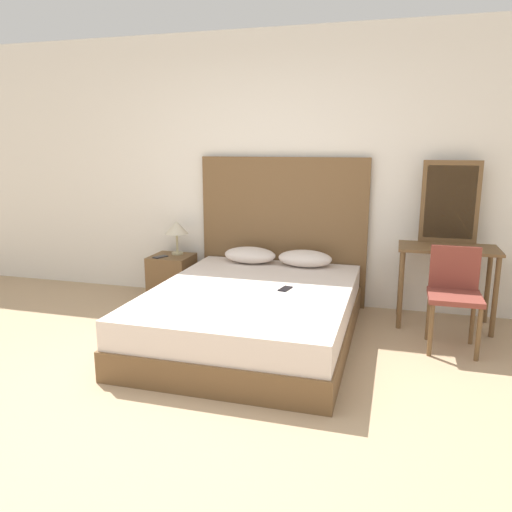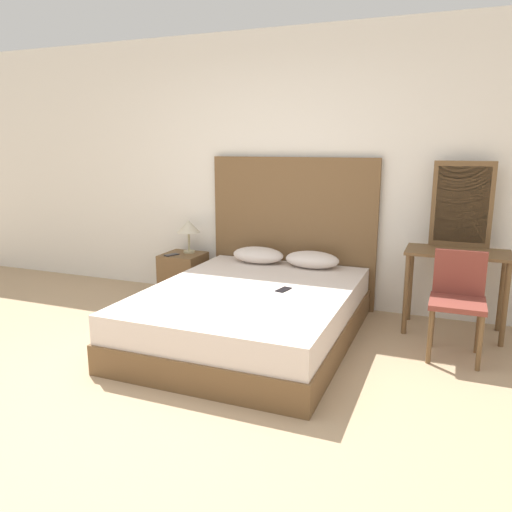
{
  "view_description": "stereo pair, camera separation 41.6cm",
  "coord_description": "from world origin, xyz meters",
  "px_view_note": "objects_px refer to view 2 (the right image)",
  "views": [
    {
      "loc": [
        1.23,
        -2.43,
        1.6
      ],
      "look_at": [
        0.12,
        1.48,
        0.69
      ],
      "focal_mm": 35.0,
      "sensor_mm": 36.0,
      "label": 1
    },
    {
      "loc": [
        1.63,
        -2.3,
        1.6
      ],
      "look_at": [
        0.12,
        1.48,
        0.69
      ],
      "focal_mm": 35.0,
      "sensor_mm": 36.0,
      "label": 2
    }
  ],
  "objects_px": {
    "table_lamp": "(189,227)",
    "vanity_desk": "(457,267)",
    "phone_on_nightstand": "(172,255)",
    "phone_on_bed": "(284,290)",
    "nightstand": "(184,275)",
    "bed": "(251,314)",
    "chair": "(458,296)"
  },
  "relations": [
    {
      "from": "nightstand",
      "to": "chair",
      "type": "height_order",
      "value": "chair"
    },
    {
      "from": "phone_on_bed",
      "to": "vanity_desk",
      "type": "bearing_deg",
      "value": 30.09
    },
    {
      "from": "bed",
      "to": "nightstand",
      "type": "xyz_separation_m",
      "value": [
        -1.13,
        0.83,
        0.02
      ]
    },
    {
      "from": "phone_on_bed",
      "to": "chair",
      "type": "relative_size",
      "value": 0.2
    },
    {
      "from": "chair",
      "to": "bed",
      "type": "bearing_deg",
      "value": -169.75
    },
    {
      "from": "phone_on_bed",
      "to": "nightstand",
      "type": "distance_m",
      "value": 1.62
    },
    {
      "from": "bed",
      "to": "table_lamp",
      "type": "xyz_separation_m",
      "value": [
        -1.1,
        0.92,
        0.53
      ]
    },
    {
      "from": "nightstand",
      "to": "bed",
      "type": "bearing_deg",
      "value": -36.5
    },
    {
      "from": "nightstand",
      "to": "phone_on_nightstand",
      "type": "bearing_deg",
      "value": -125.81
    },
    {
      "from": "phone_on_bed",
      "to": "phone_on_nightstand",
      "type": "relative_size",
      "value": 0.98
    },
    {
      "from": "nightstand",
      "to": "table_lamp",
      "type": "relative_size",
      "value": 1.35
    },
    {
      "from": "phone_on_bed",
      "to": "bed",
      "type": "bearing_deg",
      "value": -170.97
    },
    {
      "from": "phone_on_bed",
      "to": "table_lamp",
      "type": "height_order",
      "value": "table_lamp"
    },
    {
      "from": "table_lamp",
      "to": "chair",
      "type": "relative_size",
      "value": 0.43
    },
    {
      "from": "phone_on_nightstand",
      "to": "phone_on_bed",
      "type": "bearing_deg",
      "value": -25.14
    },
    {
      "from": "bed",
      "to": "phone_on_bed",
      "type": "xyz_separation_m",
      "value": [
        0.27,
        0.04,
        0.23
      ]
    },
    {
      "from": "vanity_desk",
      "to": "chair",
      "type": "height_order",
      "value": "chair"
    },
    {
      "from": "bed",
      "to": "phone_on_nightstand",
      "type": "xyz_separation_m",
      "value": [
        -1.2,
        0.73,
        0.26
      ]
    },
    {
      "from": "bed",
      "to": "chair",
      "type": "distance_m",
      "value": 1.63
    },
    {
      "from": "phone_on_bed",
      "to": "table_lamp",
      "type": "bearing_deg",
      "value": 147.35
    },
    {
      "from": "nightstand",
      "to": "chair",
      "type": "bearing_deg",
      "value": -11.39
    },
    {
      "from": "vanity_desk",
      "to": "bed",
      "type": "bearing_deg",
      "value": -153.09
    },
    {
      "from": "table_lamp",
      "to": "chair",
      "type": "bearing_deg",
      "value": -13.19
    },
    {
      "from": "table_lamp",
      "to": "phone_on_nightstand",
      "type": "height_order",
      "value": "table_lamp"
    },
    {
      "from": "phone_on_bed",
      "to": "table_lamp",
      "type": "xyz_separation_m",
      "value": [
        -1.36,
        0.87,
        0.3
      ]
    },
    {
      "from": "chair",
      "to": "nightstand",
      "type": "bearing_deg",
      "value": 168.61
    },
    {
      "from": "table_lamp",
      "to": "vanity_desk",
      "type": "xyz_separation_m",
      "value": [
        2.66,
        -0.12,
        -0.16
      ]
    },
    {
      "from": "bed",
      "to": "chair",
      "type": "height_order",
      "value": "chair"
    },
    {
      "from": "nightstand",
      "to": "chair",
      "type": "xyz_separation_m",
      "value": [
        2.71,
        -0.55,
        0.24
      ]
    },
    {
      "from": "nightstand",
      "to": "vanity_desk",
      "type": "distance_m",
      "value": 2.72
    },
    {
      "from": "bed",
      "to": "phone_on_bed",
      "type": "distance_m",
      "value": 0.36
    },
    {
      "from": "table_lamp",
      "to": "phone_on_nightstand",
      "type": "bearing_deg",
      "value": -119.91
    }
  ]
}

